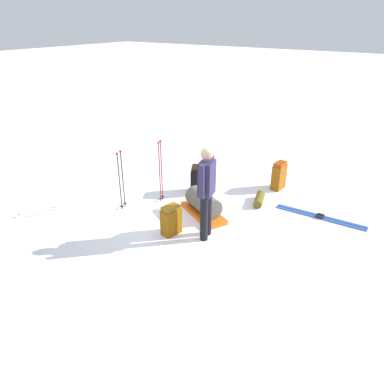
# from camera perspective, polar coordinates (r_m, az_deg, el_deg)

# --- Properties ---
(ground_plane) EXTENTS (80.00, 80.00, 0.00)m
(ground_plane) POSITION_cam_1_polar(r_m,az_deg,el_deg) (7.03, -0.00, -5.15)
(ground_plane) COLOR white
(skier_standing) EXTENTS (0.56, 0.29, 1.70)m
(skier_standing) POSITION_cam_1_polar(r_m,az_deg,el_deg) (6.23, 2.27, 0.51)
(skier_standing) COLOR black
(skier_standing) RESTS_ON ground_plane
(ski_pair_near) EXTENTS (0.25, 1.77, 0.05)m
(ski_pair_near) POSITION_cam_1_polar(r_m,az_deg,el_deg) (7.71, 19.28, -3.66)
(ski_pair_near) COLOR #2D55A0
(ski_pair_near) RESTS_ON ground_plane
(backpack_large_dark) EXTENTS (0.38, 0.27, 0.57)m
(backpack_large_dark) POSITION_cam_1_polar(r_m,az_deg,el_deg) (6.64, -3.28, -4.40)
(backpack_large_dark) COLOR #90510B
(backpack_large_dark) RESTS_ON ground_plane
(backpack_bright) EXTENTS (0.37, 0.23, 0.64)m
(backpack_bright) POSITION_cam_1_polar(r_m,az_deg,el_deg) (8.59, 13.38, 2.47)
(backpack_bright) COLOR #904C0D
(backpack_bright) RESTS_ON ground_plane
(backpack_small_spare) EXTENTS (0.44, 0.40, 0.62)m
(backpack_small_spare) POSITION_cam_1_polar(r_m,az_deg,el_deg) (8.18, 0.78, 1.91)
(backpack_small_spare) COLOR black
(backpack_small_spare) RESTS_ON ground_plane
(ski_poles_planted_near) EXTENTS (0.20, 0.11, 1.23)m
(ski_poles_planted_near) POSITION_cam_1_polar(r_m,az_deg,el_deg) (7.49, -11.00, 2.29)
(ski_poles_planted_near) COLOR black
(ski_poles_planted_near) RESTS_ON ground_plane
(ski_poles_planted_far) EXTENTS (0.17, 0.10, 1.34)m
(ski_poles_planted_far) POSITION_cam_1_polar(r_m,az_deg,el_deg) (7.66, -4.92, 3.68)
(ski_poles_planted_far) COLOR maroon
(ski_poles_planted_far) RESTS_ON ground_plane
(gear_sled) EXTENTS (0.92, 1.21, 0.49)m
(gear_sled) POSITION_cam_1_polar(r_m,az_deg,el_deg) (7.27, 1.77, -2.01)
(gear_sled) COLOR orange
(gear_sled) RESTS_ON ground_plane
(sleeping_mat_rolled) EXTENTS (0.58, 0.34, 0.18)m
(sleeping_mat_rolled) POSITION_cam_1_polar(r_m,az_deg,el_deg) (7.91, 10.41, -1.12)
(sleeping_mat_rolled) COLOR brown
(sleeping_mat_rolled) RESTS_ON ground_plane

